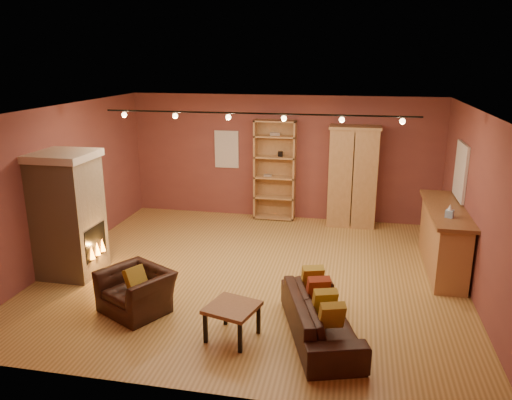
% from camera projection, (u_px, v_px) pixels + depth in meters
% --- Properties ---
extents(floor, '(7.00, 7.00, 0.00)m').
position_uv_depth(floor, '(254.00, 273.00, 8.63)').
color(floor, olive).
rests_on(floor, ground).
extents(ceiling, '(7.00, 7.00, 0.00)m').
position_uv_depth(ceiling, '(253.00, 110.00, 7.86)').
color(ceiling, brown).
rests_on(ceiling, back_wall).
extents(back_wall, '(7.00, 0.02, 2.80)m').
position_uv_depth(back_wall, '(282.00, 158.00, 11.31)').
color(back_wall, brown).
rests_on(back_wall, floor).
extents(left_wall, '(0.02, 6.50, 2.80)m').
position_uv_depth(left_wall, '(62.00, 185.00, 8.91)').
color(left_wall, brown).
rests_on(left_wall, floor).
extents(right_wall, '(0.02, 6.50, 2.80)m').
position_uv_depth(right_wall, '(478.00, 207.00, 7.58)').
color(right_wall, brown).
rests_on(right_wall, floor).
extents(fireplace, '(1.01, 0.98, 2.12)m').
position_uv_depth(fireplace, '(69.00, 214.00, 8.36)').
color(fireplace, tan).
rests_on(fireplace, floor).
extents(back_window, '(0.56, 0.04, 0.86)m').
position_uv_depth(back_window, '(227.00, 149.00, 11.50)').
color(back_window, silver).
rests_on(back_window, back_wall).
extents(bookcase, '(0.93, 0.36, 2.27)m').
position_uv_depth(bookcase, '(275.00, 169.00, 11.29)').
color(bookcase, tan).
rests_on(bookcase, floor).
extents(armoire, '(1.08, 0.62, 2.20)m').
position_uv_depth(armoire, '(353.00, 176.00, 10.82)').
color(armoire, tan).
rests_on(armoire, floor).
extents(bar_counter, '(0.63, 2.35, 1.12)m').
position_uv_depth(bar_counter, '(443.00, 238.00, 8.67)').
color(bar_counter, tan).
rests_on(bar_counter, floor).
extents(tissue_box, '(0.16, 0.16, 0.22)m').
position_uv_depth(tissue_box, '(450.00, 212.00, 7.97)').
color(tissue_box, '#87B0D8').
rests_on(tissue_box, bar_counter).
extents(right_window, '(0.05, 0.90, 1.00)m').
position_uv_depth(right_window, '(461.00, 171.00, 8.84)').
color(right_window, silver).
rests_on(right_window, right_wall).
extents(loveseat, '(1.12, 2.02, 0.79)m').
position_uv_depth(loveseat, '(321.00, 309.00, 6.58)').
color(loveseat, black).
rests_on(loveseat, floor).
extents(armchair, '(1.13, 1.00, 0.83)m').
position_uv_depth(armchair, '(136.00, 284.00, 7.25)').
color(armchair, black).
rests_on(armchair, floor).
extents(coffee_table, '(0.76, 0.76, 0.47)m').
position_uv_depth(coffee_table, '(232.00, 310.00, 6.54)').
color(coffee_table, brown).
rests_on(coffee_table, floor).
extents(track_rail, '(5.20, 0.09, 0.13)m').
position_uv_depth(track_rail, '(256.00, 116.00, 8.08)').
color(track_rail, black).
rests_on(track_rail, ceiling).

